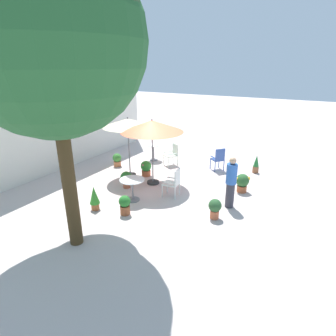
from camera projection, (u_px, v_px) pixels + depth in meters
ground_plane at (164, 186)px, 9.94m from camera, size 60.00×60.00×0.00m
villa_facade at (63, 106)px, 11.22m from camera, size 9.76×0.30×5.01m
shade_tree at (51, 40)px, 5.31m from camera, size 3.93×3.74×6.38m
patio_umbrella_0 at (128, 124)px, 10.14m from camera, size 1.85×1.85×2.31m
patio_umbrella_1 at (152, 127)px, 9.45m from camera, size 2.17×2.17×2.38m
cafe_table_0 at (132, 186)px, 8.75m from camera, size 0.78×0.78×0.72m
cafe_table_1 at (154, 149)px, 12.47m from camera, size 0.66×0.66×0.73m
patio_chair_0 at (172, 154)px, 11.87m from camera, size 0.64×0.62×0.91m
patio_chair_1 at (219, 158)px, 11.25m from camera, size 0.61×0.61×0.94m
patio_chair_2 at (174, 181)px, 9.00m from camera, size 0.47×0.53×0.96m
potted_plant_0 at (215, 208)px, 7.76m from camera, size 0.37×0.37×0.59m
potted_plant_1 at (125, 204)px, 7.99m from camera, size 0.34×0.34×0.59m
potted_plant_2 at (126, 179)px, 9.72m from camera, size 0.41×0.41×0.60m
potted_plant_3 at (256, 164)px, 11.07m from camera, size 0.24×0.24×0.74m
potted_plant_4 at (117, 159)px, 11.80m from camera, size 0.37×0.37×0.56m
potted_plant_5 at (94, 197)px, 8.21m from camera, size 0.30×0.30×0.75m
potted_plant_6 at (242, 182)px, 9.39m from camera, size 0.44×0.46×0.64m
potted_plant_7 at (146, 168)px, 10.78m from camera, size 0.41×0.41×0.60m
standing_person at (231, 182)px, 8.24m from camera, size 0.45×0.45×1.59m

